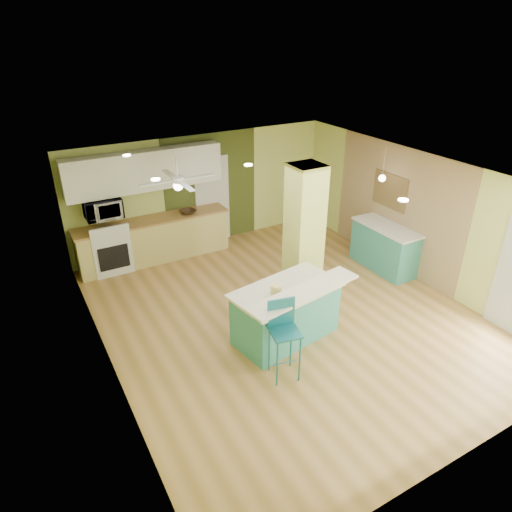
{
  "coord_description": "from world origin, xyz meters",
  "views": [
    {
      "loc": [
        -3.76,
        -5.54,
        4.61
      ],
      "look_at": [
        -0.39,
        0.4,
        1.09
      ],
      "focal_mm": 32.0,
      "sensor_mm": 36.0,
      "label": 1
    }
  ],
  "objects_px": {
    "bar_stool": "(283,327)",
    "side_counter": "(384,247)",
    "fruit_bowl": "(188,212)",
    "canister": "(276,290)",
    "peninsula": "(287,312)"
  },
  "relations": [
    {
      "from": "side_counter",
      "to": "canister",
      "type": "height_order",
      "value": "canister"
    },
    {
      "from": "bar_stool",
      "to": "canister",
      "type": "xyz_separation_m",
      "value": [
        0.27,
        0.64,
        0.19
      ]
    },
    {
      "from": "fruit_bowl",
      "to": "canister",
      "type": "bearing_deg",
      "value": -90.84
    },
    {
      "from": "bar_stool",
      "to": "fruit_bowl",
      "type": "relative_size",
      "value": 3.65
    },
    {
      "from": "peninsula",
      "to": "bar_stool",
      "type": "relative_size",
      "value": 1.67
    },
    {
      "from": "bar_stool",
      "to": "side_counter",
      "type": "height_order",
      "value": "bar_stool"
    },
    {
      "from": "side_counter",
      "to": "canister",
      "type": "bearing_deg",
      "value": -162.38
    },
    {
      "from": "peninsula",
      "to": "canister",
      "type": "height_order",
      "value": "canister"
    },
    {
      "from": "fruit_bowl",
      "to": "canister",
      "type": "relative_size",
      "value": 1.99
    },
    {
      "from": "peninsula",
      "to": "side_counter",
      "type": "height_order",
      "value": "peninsula"
    },
    {
      "from": "side_counter",
      "to": "bar_stool",
      "type": "bearing_deg",
      "value": -154.68
    },
    {
      "from": "canister",
      "to": "fruit_bowl",
      "type": "bearing_deg",
      "value": 89.16
    },
    {
      "from": "bar_stool",
      "to": "side_counter",
      "type": "bearing_deg",
      "value": 37.25
    },
    {
      "from": "bar_stool",
      "to": "side_counter",
      "type": "distance_m",
      "value": 3.95
    },
    {
      "from": "side_counter",
      "to": "canister",
      "type": "distance_m",
      "value": 3.49
    }
  ]
}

